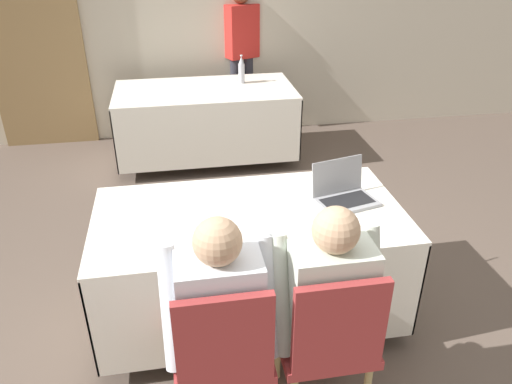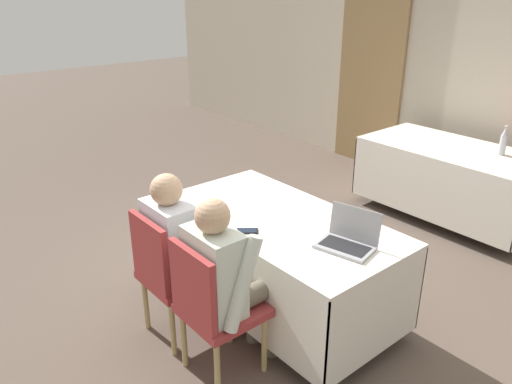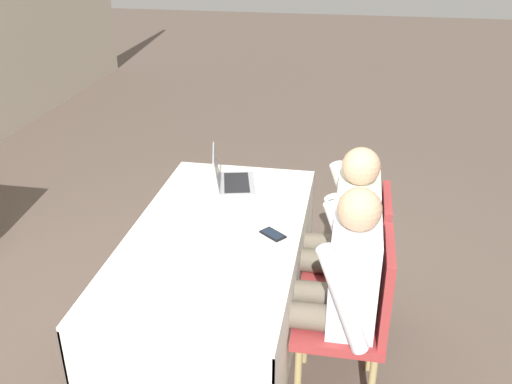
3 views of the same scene
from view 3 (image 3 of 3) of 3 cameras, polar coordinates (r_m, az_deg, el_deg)
The scene contains 9 objects.
ground_plane at distance 3.43m, azimuth -3.70°, elevation -14.74°, with size 24.00×24.00×0.00m, color brown.
conference_table_near at distance 3.09m, azimuth -4.01°, elevation -6.74°, with size 1.73×0.89×0.74m.
laptop at distance 3.47m, azimuth -2.56°, elevation 1.30°, with size 0.38×0.32×0.23m.
cell_phone at distance 2.96m, azimuth 1.69°, elevation -4.25°, with size 0.14×0.15×0.01m.
paper_beside_laptop at distance 3.54m, azimuth -4.29°, elevation 1.03°, with size 0.23×0.31×0.00m.
chair_near_left at distance 2.86m, azimuth 9.94°, elevation -11.83°, with size 0.44×0.44×0.91m.
chair_near_right at distance 3.26m, azimuth 10.14°, elevation -6.64°, with size 0.44×0.44×0.91m.
person_checkered_shirt at distance 2.76m, azimuth 8.04°, elevation -9.05°, with size 0.50×0.52×1.17m.
person_white_shirt at distance 3.17m, azimuth 8.49°, elevation -4.07°, with size 0.50×0.52×1.17m.
Camera 3 is at (-2.51, -0.67, 2.24)m, focal length 40.00 mm.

